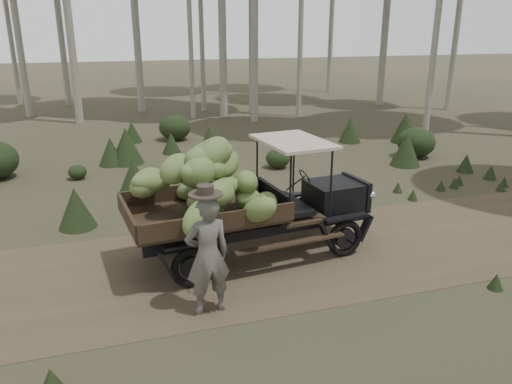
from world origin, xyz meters
TOP-DOWN VIEW (x-y plane):
  - ground at (0.00, 0.00)m, footprint 120.00×120.00m
  - dirt_track at (0.00, 0.00)m, footprint 70.00×4.00m
  - banana_truck at (-2.74, 0.23)m, footprint 5.12×2.68m
  - farmer at (-3.58, -1.48)m, footprint 0.76×0.58m
  - undergrowth at (-0.90, 1.27)m, footprint 19.99×23.62m

SIDE VIEW (x-z plane):
  - ground at x=0.00m, z-range 0.00..0.00m
  - dirt_track at x=0.00m, z-range 0.00..0.01m
  - undergrowth at x=-0.90m, z-range -0.15..1.22m
  - farmer at x=-3.58m, z-range -0.06..2.08m
  - banana_truck at x=-2.74m, z-range 0.17..2.74m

